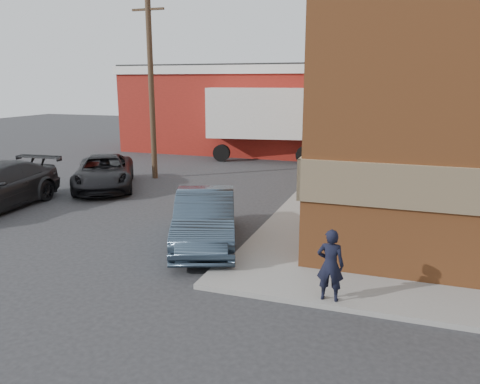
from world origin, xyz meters
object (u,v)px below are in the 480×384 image
Objects in this scene: utility_pole at (151,77)px; suv_a at (104,172)px; man at (330,265)px; box_truck at (279,119)px; warehouse at (253,108)px; sedan at (205,218)px.

utility_pole is 1.75× the size of suv_a.
man is at bearing -46.58° from utility_pole.
man is 18.62m from box_truck.
warehouse reaches higher than man.
suv_a is at bearing -109.02° from utility_pole.
utility_pole is 4.96m from suv_a.
man is 0.30× the size of suv_a.
warehouse is 3.17× the size of suv_a.
warehouse reaches higher than sedan.
sedan is (4.57, -18.94, -2.04)m from warehouse.
utility_pole is 1.02× the size of box_truck.
sedan is 8.73m from suv_a.
suv_a is at bearing -126.82° from box_truck.
box_truck reaches higher than man.
utility_pole is 15.03m from man.
man is 0.17× the size of box_truck.
sedan is 0.53× the size of box_truck.
sedan is 15.25m from box_truck.
sedan is at bearing -52.61° from utility_pole.
man is at bearing -66.38° from suv_a.
man is (9.98, -10.55, -3.86)m from utility_pole.
man is at bearing -68.51° from warehouse.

